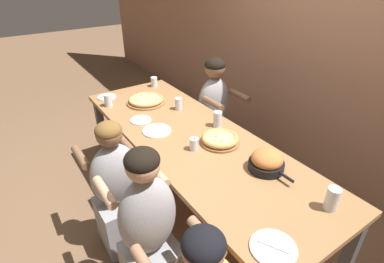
# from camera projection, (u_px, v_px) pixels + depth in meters

# --- Properties ---
(ground_plane) EXTENTS (18.00, 18.00, 0.00)m
(ground_plane) POSITION_uv_depth(u_px,v_px,m) (192.00, 209.00, 2.80)
(ground_plane) COLOR brown
(ground_plane) RESTS_ON ground
(restaurant_back_panel) EXTENTS (10.00, 0.06, 3.20)m
(restaurant_back_panel) POSITION_uv_depth(u_px,v_px,m) (327.00, 14.00, 2.72)
(restaurant_back_panel) COLOR #9E7056
(restaurant_back_panel) RESTS_ON ground
(dining_table) EXTENTS (2.57, 0.87, 0.79)m
(dining_table) POSITION_uv_depth(u_px,v_px,m) (192.00, 145.00, 2.44)
(dining_table) COLOR #996B42
(dining_table) RESTS_ON ground
(pizza_board_main) EXTENTS (0.38, 0.38, 0.05)m
(pizza_board_main) POSITION_uv_depth(u_px,v_px,m) (146.00, 100.00, 2.96)
(pizza_board_main) COLOR #996B42
(pizza_board_main) RESTS_ON dining_table
(pizza_board_second) EXTENTS (0.30, 0.30, 0.06)m
(pizza_board_second) POSITION_uv_depth(u_px,v_px,m) (220.00, 139.00, 2.31)
(pizza_board_second) COLOR #996B42
(pizza_board_second) RESTS_ON dining_table
(skillet_bowl) EXTENTS (0.35, 0.24, 0.14)m
(skillet_bowl) POSITION_uv_depth(u_px,v_px,m) (267.00, 161.00, 2.01)
(skillet_bowl) COLOR black
(skillet_bowl) RESTS_ON dining_table
(empty_plate_a) EXTENTS (0.19, 0.19, 0.02)m
(empty_plate_a) POSITION_uv_depth(u_px,v_px,m) (141.00, 120.00, 2.64)
(empty_plate_a) COLOR white
(empty_plate_a) RESTS_ON dining_table
(empty_plate_b) EXTENTS (0.23, 0.23, 0.02)m
(empty_plate_b) POSITION_uv_depth(u_px,v_px,m) (273.00, 248.00, 1.47)
(empty_plate_b) COLOR white
(empty_plate_b) RESTS_ON dining_table
(empty_plate_c) EXTENTS (0.19, 0.19, 0.02)m
(empty_plate_c) POSITION_uv_depth(u_px,v_px,m) (107.00, 97.00, 3.08)
(empty_plate_c) COLOR white
(empty_plate_c) RESTS_ON dining_table
(empty_plate_d) EXTENTS (0.24, 0.24, 0.02)m
(empty_plate_d) POSITION_uv_depth(u_px,v_px,m) (157.00, 131.00, 2.48)
(empty_plate_d) COLOR white
(empty_plate_d) RESTS_ON dining_table
(cocktail_glass_blue) EXTENTS (0.07, 0.07, 0.12)m
(cocktail_glass_blue) POSITION_uv_depth(u_px,v_px,m) (194.00, 145.00, 2.23)
(cocktail_glass_blue) COLOR silver
(cocktail_glass_blue) RESTS_ON dining_table
(drinking_glass_a) EXTENTS (0.07, 0.07, 0.14)m
(drinking_glass_a) POSITION_uv_depth(u_px,v_px,m) (218.00, 120.00, 2.53)
(drinking_glass_a) COLOR silver
(drinking_glass_a) RESTS_ON dining_table
(drinking_glass_b) EXTENTS (0.07, 0.07, 0.11)m
(drinking_glass_b) POSITION_uv_depth(u_px,v_px,m) (179.00, 104.00, 2.82)
(drinking_glass_b) COLOR silver
(drinking_glass_b) RESTS_ON dining_table
(drinking_glass_c) EXTENTS (0.07, 0.07, 0.15)m
(drinking_glass_c) POSITION_uv_depth(u_px,v_px,m) (332.00, 200.00, 1.68)
(drinking_glass_c) COLOR silver
(drinking_glass_c) RESTS_ON dining_table
(drinking_glass_d) EXTENTS (0.07, 0.07, 0.11)m
(drinking_glass_d) POSITION_uv_depth(u_px,v_px,m) (154.00, 82.00, 3.33)
(drinking_glass_d) COLOR silver
(drinking_glass_d) RESTS_ON dining_table
(drinking_glass_e) EXTENTS (0.08, 0.08, 0.12)m
(drinking_glass_e) POSITION_uv_depth(u_px,v_px,m) (108.00, 101.00, 2.89)
(drinking_glass_e) COLOR silver
(drinking_glass_e) RESTS_ON dining_table
(diner_near_midright) EXTENTS (0.51, 0.40, 1.19)m
(diner_near_midright) POSITION_uv_depth(u_px,v_px,m) (149.00, 236.00, 1.85)
(diner_near_midright) COLOR #99999E
(diner_near_midright) RESTS_ON ground
(diner_far_midleft) EXTENTS (0.51, 0.40, 1.20)m
(diner_far_midleft) POSITION_uv_depth(u_px,v_px,m) (213.00, 116.00, 3.24)
(diner_far_midleft) COLOR #99999E
(diner_far_midleft) RESTS_ON ground
(diner_near_center) EXTENTS (0.51, 0.40, 1.12)m
(diner_near_center) POSITION_uv_depth(u_px,v_px,m) (118.00, 194.00, 2.25)
(diner_near_center) COLOR #99999E
(diner_near_center) RESTS_ON ground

